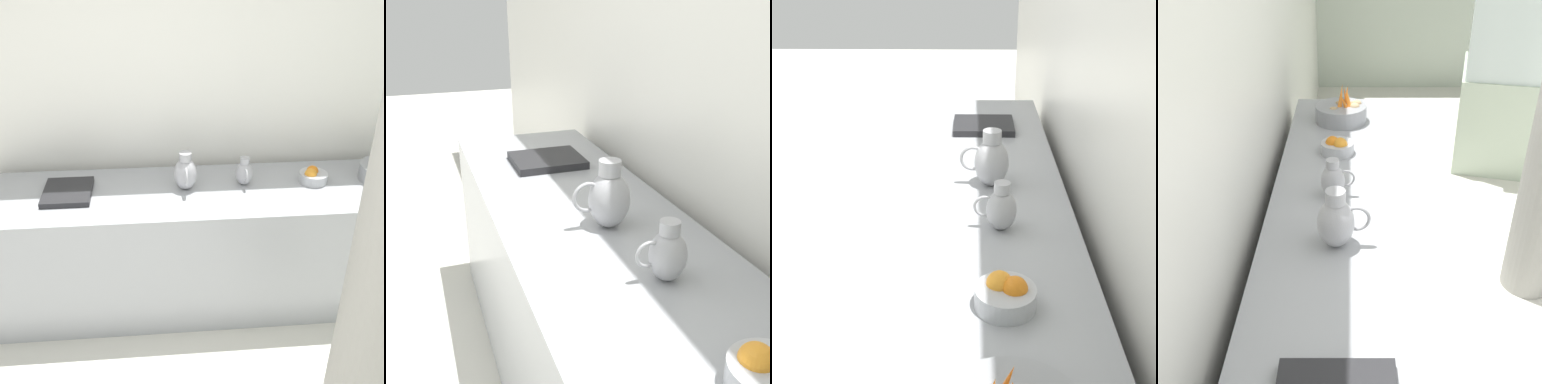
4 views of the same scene
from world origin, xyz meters
The scene contains 5 objects.
prep_counter centered at (-1.48, 0.13, 0.44)m, with size 0.71×3.08×0.89m, color #9EA0A5.
orange_bowl centered at (-1.53, 0.76, 0.93)m, with size 0.18×0.18×0.10m.
metal_pitcher_tall centered at (-1.51, -0.09, 1.00)m, with size 0.21×0.15×0.25m.
metal_pitcher_short centered at (-1.54, 0.30, 0.98)m, with size 0.16×0.11×0.19m.
counter_sink_basin centered at (-1.50, -0.84, 0.91)m, with size 0.34×0.30×0.04m, color #232326.
Camera 2 is at (-0.88, 1.40, 1.68)m, focal length 45.90 mm.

